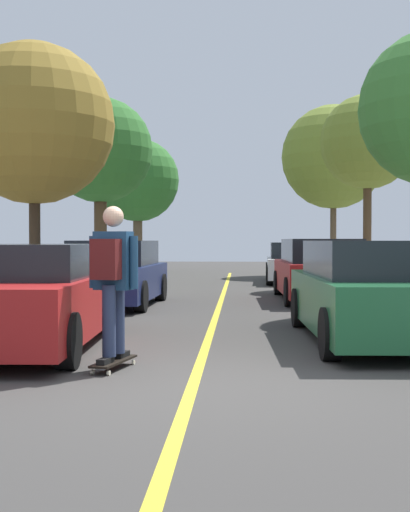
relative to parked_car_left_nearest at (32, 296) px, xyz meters
name	(u,v)px	position (x,y,z in m)	size (l,w,h in m)	color
ground	(193,384)	(2.33, -2.27, -0.68)	(80.00, 80.00, 0.00)	#3D3A38
center_line	(211,331)	(2.33, 1.73, -0.68)	(0.12, 39.20, 0.01)	gold
parked_car_left_nearest	(32,296)	(0.00, 0.00, 0.00)	(2.00, 4.63, 1.38)	maroon
parked_car_left_near	(114,274)	(0.00, 5.94, 0.01)	(2.02, 4.20, 1.43)	navy
parked_car_right_nearest	(372,291)	(4.66, 0.77, 0.03)	(2.02, 4.67, 1.43)	#1E5B33
parked_car_right_near	(319,270)	(4.67, 7.46, 0.04)	(1.97, 4.71, 1.47)	maroon
parked_car_right_far	(295,263)	(4.66, 14.55, -0.01)	(2.12, 4.62, 1.37)	white
street_tree_left_nearest	(34,124)	(-1.90, 6.41, 3.40)	(3.67, 3.67, 5.79)	#3D2D1E
street_tree_left_near	(100,151)	(-1.90, 13.81, 3.74)	(3.51, 3.51, 6.08)	#4C3823
street_tree_left_far	(138,181)	(-1.90, 22.17, 3.48)	(3.78, 3.78, 5.94)	brown
street_tree_right_near	(368,142)	(6.57, 11.68, 3.67)	(2.82, 2.82, 5.65)	#4C3823
street_tree_right_far	(334,157)	(6.57, 19.28, 4.15)	(4.22, 4.22, 6.81)	brown
skateboard	(114,362)	(1.39, -1.56, -0.60)	(0.41, 0.87, 0.10)	black
skateboarder	(112,274)	(1.39, -1.59, 0.38)	(0.58, 0.70, 1.71)	black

